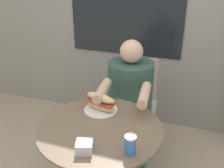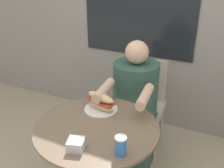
# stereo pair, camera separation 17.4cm
# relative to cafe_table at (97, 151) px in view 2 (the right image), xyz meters

# --- Properties ---
(cafe_table) EXTENTS (0.79, 0.79, 0.75)m
(cafe_table) POSITION_rel_cafe_table_xyz_m (0.00, 0.00, 0.00)
(cafe_table) COLOR brown
(cafe_table) RESTS_ON ground_plane
(diner_chair) EXTENTS (0.42, 0.42, 0.87)m
(diner_chair) POSITION_rel_cafe_table_xyz_m (0.00, 0.94, -0.03)
(diner_chair) COLOR #ADA393
(diner_chair) RESTS_ON ground_plane
(seated_diner) EXTENTS (0.43, 0.69, 1.15)m
(seated_diner) POSITION_rel_cafe_table_xyz_m (0.02, 0.59, -0.06)
(seated_diner) COLOR #2D4C42
(seated_diner) RESTS_ON ground_plane
(sandwich_on_plate) EXTENTS (0.24, 0.23, 0.12)m
(sandwich_on_plate) POSITION_rel_cafe_table_xyz_m (-0.07, 0.19, 0.25)
(sandwich_on_plate) COLOR white
(sandwich_on_plate) RESTS_ON cafe_table
(drink_cup) EXTENTS (0.07, 0.07, 0.11)m
(drink_cup) POSITION_rel_cafe_table_xyz_m (0.24, -0.18, 0.25)
(drink_cup) COLOR #336BB7
(drink_cup) RESTS_ON cafe_table
(napkin_box) EXTENTS (0.11, 0.11, 0.06)m
(napkin_box) POSITION_rel_cafe_table_xyz_m (0.01, -0.24, 0.23)
(napkin_box) COLOR silver
(napkin_box) RESTS_ON cafe_table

